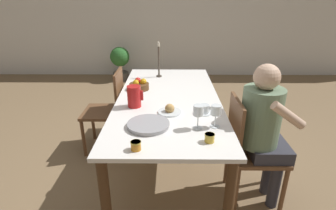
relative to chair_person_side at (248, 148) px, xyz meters
name	(u,v)px	position (x,y,z in m)	size (l,w,h in m)	color
ground_plane	(168,166)	(-0.65, 0.43, -0.49)	(20.00, 20.00, 0.00)	#7F6647
wall_back	(170,12)	(-0.65, 3.80, 0.81)	(10.00, 0.06, 2.60)	white
dining_table	(168,107)	(-0.65, 0.43, 0.18)	(0.92, 1.95, 0.76)	white
chair_person_side	(248,148)	(0.00, 0.00, 0.00)	(0.42, 0.42, 0.91)	brown
chair_opposite	(109,108)	(-1.30, 0.80, 0.00)	(0.42, 0.42, 0.91)	brown
person_seated	(264,126)	(0.09, -0.03, 0.22)	(0.39, 0.41, 1.19)	#33333D
red_pitcher	(134,96)	(-0.93, 0.22, 0.36)	(0.14, 0.11, 0.18)	red
wine_glass_water	(198,112)	(-0.44, -0.17, 0.40)	(0.07, 0.07, 0.18)	white
wine_glass_juice	(216,111)	(-0.31, -0.14, 0.39)	(0.07, 0.07, 0.17)	white
teacup_near_person	(204,110)	(-0.36, 0.09, 0.30)	(0.13, 0.13, 0.07)	silver
serving_tray	(148,125)	(-0.79, -0.15, 0.29)	(0.30, 0.30, 0.03)	#9E9EA3
bread_plate	(170,110)	(-0.64, 0.10, 0.29)	(0.19, 0.19, 0.08)	silver
jam_jar_amber	(210,137)	(-0.38, -0.35, 0.30)	(0.07, 0.07, 0.06)	gold
jam_jar_red	(136,145)	(-0.84, -0.45, 0.30)	(0.07, 0.07, 0.06)	#C67A1E
fruit_bowl	(139,85)	(-0.94, 0.65, 0.31)	(0.19, 0.19, 0.11)	brown
candlestick_tall	(159,63)	(-0.76, 1.09, 0.43)	(0.06, 0.06, 0.40)	#4C4238
potted_plant	(120,61)	(-1.65, 3.38, -0.09)	(0.39, 0.39, 0.68)	#4C4742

